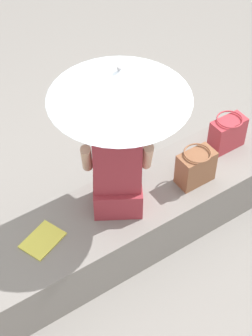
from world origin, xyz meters
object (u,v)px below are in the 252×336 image
object	(u,v)px
parasol	(119,85)
handbag_black	(196,167)
tote_bag_canvas	(227,133)
magazine	(43,240)
person_seated	(117,167)

from	to	relation	value
parasol	handbag_black	xyz separation A→B (m)	(-0.55, 0.18, -0.87)
tote_bag_canvas	magazine	size ratio (longest dim) A/B	1.03
person_seated	magazine	world-z (taller)	person_seated
handbag_black	magazine	bearing A→B (deg)	-6.14
tote_bag_canvas	magazine	distance (m)	1.66
person_seated	tote_bag_canvas	world-z (taller)	person_seated
person_seated	parasol	xyz separation A→B (m)	(-0.07, -0.07, 0.62)
handbag_black	parasol	bearing A→B (deg)	-18.13
handbag_black	magazine	distance (m)	1.23
person_seated	handbag_black	distance (m)	0.67
parasol	handbag_black	world-z (taller)	parasol
tote_bag_canvas	handbag_black	bearing A→B (deg)	19.17
magazine	parasol	bearing A→B (deg)	162.67
person_seated	tote_bag_canvas	size ratio (longest dim) A/B	3.12
handbag_black	magazine	xyz separation A→B (m)	(1.21, -0.13, -0.13)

